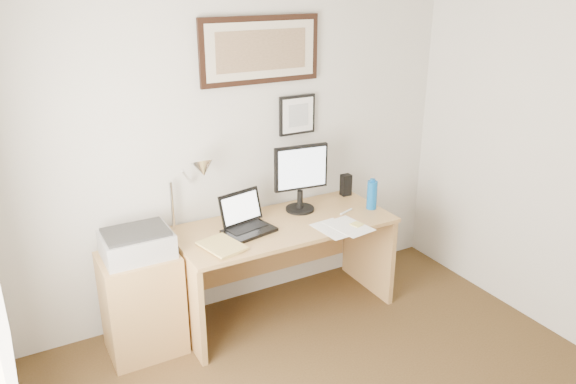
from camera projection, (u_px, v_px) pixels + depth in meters
wall_back at (243, 148)px, 4.15m from camera, size 3.50×0.02×2.50m
side_cabinet at (142, 304)px, 3.80m from camera, size 0.50×0.40×0.73m
water_bottle at (372, 195)px, 4.32m from camera, size 0.08×0.08×0.22m
bottle_cap at (373, 180)px, 4.27m from camera, size 0.04×0.04×0.02m
speaker at (346, 185)px, 4.59m from camera, size 0.08×0.07×0.18m
paper_sheet_a at (334, 229)px, 4.01m from camera, size 0.25×0.33×0.00m
paper_sheet_b at (349, 226)px, 4.04m from camera, size 0.27×0.35×0.00m
sticky_pad at (357, 224)px, 4.06m from camera, size 0.09×0.09×0.01m
marker_pen at (346, 212)px, 4.28m from camera, size 0.14×0.06×0.02m
book at (208, 251)px, 3.66m from camera, size 0.29×0.35×0.02m
desk at (279, 247)px, 4.26m from camera, size 1.60×0.70×0.75m
laptop at (246, 222)px, 3.97m from camera, size 0.38×0.36×0.26m
lcd_monitor at (301, 175)px, 4.21m from camera, size 0.42×0.22×0.52m
printer at (137, 243)px, 3.64m from camera, size 0.44×0.34×0.18m
desk_lamp at (200, 172)px, 3.84m from camera, size 0.29×0.27×0.53m
picture_large at (261, 50)px, 3.94m from camera, size 0.92×0.04×0.47m
picture_small at (297, 115)px, 4.26m from camera, size 0.30×0.03×0.30m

